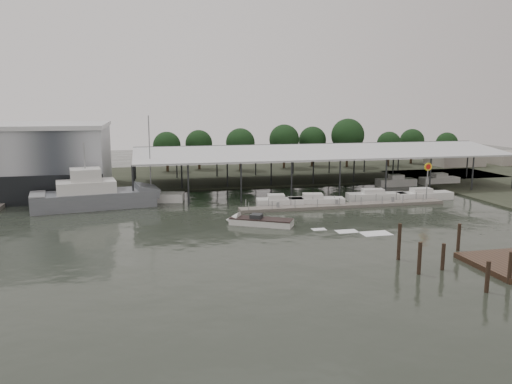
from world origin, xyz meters
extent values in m
plane|color=#252B23|center=(0.00, 0.00, 0.00)|extent=(200.00, 200.00, 0.00)
cube|color=#34382A|center=(0.00, 42.00, 0.10)|extent=(140.00, 30.00, 0.30)
cube|color=#A3A8AE|center=(-28.00, 30.00, 5.00)|extent=(24.00, 20.00, 10.00)
cube|color=black|center=(-28.00, 19.95, 2.00)|extent=(24.00, 0.30, 4.00)
cube|color=silver|center=(-28.00, 30.00, 10.20)|extent=(24.50, 20.50, 0.60)
cube|color=#2A2C2F|center=(17.00, 28.00, 6.76)|extent=(58.00, 0.40, 0.30)
cylinder|color=#2A2C2F|center=(-12.00, 16.50, 2.75)|extent=(0.24, 0.24, 5.50)
cylinder|color=#2A2C2F|center=(-12.00, 39.50, 2.75)|extent=(0.24, 0.24, 5.50)
cylinder|color=#2A2C2F|center=(46.00, 39.50, 2.75)|extent=(0.24, 0.24, 5.50)
cube|color=slate|center=(15.00, 10.00, 0.20)|extent=(28.00, 2.00, 0.40)
cylinder|color=gray|center=(2.00, 9.10, 0.80)|extent=(0.10, 0.10, 1.20)
cylinder|color=gray|center=(28.00, 10.90, 0.80)|extent=(0.10, 0.10, 1.20)
cube|color=gray|center=(14.00, 10.00, 0.70)|extent=(0.30, 0.30, 0.70)
cylinder|color=gray|center=(27.00, 10.00, 2.50)|extent=(0.16, 0.16, 5.00)
cylinder|color=yellow|center=(27.00, 10.00, 5.00)|extent=(1.10, 0.12, 1.10)
cylinder|color=red|center=(27.00, 9.93, 5.00)|extent=(0.70, 0.05, 0.70)
cube|color=gray|center=(55.00, 45.00, 2.00)|extent=(10.00, 8.00, 4.00)
cube|color=gray|center=(68.00, 44.00, 1.50)|extent=(8.00, 6.00, 3.00)
cube|color=slate|center=(-16.97, 16.97, 0.90)|extent=(16.03, 7.53, 2.40)
cube|color=slate|center=(-10.28, 18.04, 1.90)|extent=(3.71, 5.37, 1.75)
cube|color=silver|center=(-17.89, 16.83, 2.69)|extent=(7.83, 5.38, 1.80)
cube|color=silver|center=(-17.89, 16.83, 4.39)|extent=(4.23, 4.21, 1.61)
cylinder|color=gray|center=(-17.89, 16.83, 6.79)|extent=(0.18, 0.18, 3.50)
cube|color=gray|center=(-23.67, 15.90, 2.21)|extent=(2.61, 5.19, 0.15)
cube|color=white|center=(-10.13, 19.47, 0.50)|extent=(10.23, 4.54, 1.40)
cube|color=silver|center=(-11.68, 19.79, 1.40)|extent=(3.47, 2.39, 0.80)
cylinder|color=gray|center=(-9.65, 19.37, 6.35)|extent=(0.16, 0.16, 10.96)
cylinder|color=gray|center=(-11.39, 19.73, 1.90)|extent=(3.45, 0.82, 0.12)
cube|color=white|center=(2.07, 2.66, 0.35)|extent=(7.09, 5.20, 0.90)
cone|color=white|center=(-0.92, 4.35, 0.35)|extent=(2.38, 2.53, 2.00)
cube|color=black|center=(2.07, 2.66, 0.75)|extent=(7.12, 5.25, 0.12)
cube|color=#2A2C2F|center=(1.58, 2.93, 1.00)|extent=(1.73, 1.81, 0.50)
cube|color=silver|center=(7.72, -0.56, 0.02)|extent=(2.30, 1.50, 0.04)
cube|color=silver|center=(10.33, -2.04, 0.02)|extent=(3.10, 2.00, 0.04)
cube|color=silver|center=(12.94, -3.52, 0.02)|extent=(3.90, 2.50, 0.04)
cube|color=white|center=(6.85, 12.20, 0.50)|extent=(6.40, 3.06, 1.10)
cube|color=silver|center=(6.35, 12.20, 1.30)|extent=(2.36, 1.90, 0.70)
cube|color=white|center=(11.74, 11.72, 0.50)|extent=(7.68, 3.48, 1.10)
cube|color=silver|center=(11.24, 11.72, 1.30)|extent=(2.84, 2.04, 0.70)
cube|color=white|center=(21.18, 13.28, 0.50)|extent=(8.48, 3.11, 1.10)
cube|color=silver|center=(20.68, 13.28, 1.30)|extent=(3.06, 1.92, 0.70)
cube|color=white|center=(28.13, 12.40, 0.50)|extent=(8.06, 2.28, 1.10)
cube|color=silver|center=(27.63, 12.40, 1.30)|extent=(2.83, 1.63, 0.70)
cylinder|color=#37261B|center=(13.05, -15.34, 0.81)|extent=(0.32, 0.32, 2.83)
cylinder|color=#37261B|center=(16.13, -19.29, 0.94)|extent=(0.32, 0.32, 3.09)
cylinder|color=#37261B|center=(10.61, -15.85, 1.02)|extent=(0.32, 0.32, 3.24)
cylinder|color=#37261B|center=(10.89, -12.06, 1.32)|extent=(0.32, 0.32, 3.84)
cylinder|color=#37261B|center=(17.60, -10.82, 0.98)|extent=(0.32, 0.32, 3.17)
cylinder|color=#37261B|center=(13.32, -20.43, 0.86)|extent=(0.32, 0.32, 2.92)
cylinder|color=black|center=(-5.97, 48.48, 1.91)|extent=(0.50, 0.50, 3.83)
sphere|color=#1A3B18|center=(-5.97, 48.48, 5.36)|extent=(5.36, 5.36, 5.36)
cylinder|color=black|center=(0.52, 50.72, 1.95)|extent=(0.50, 0.50, 3.89)
sphere|color=#1A3B18|center=(0.52, 50.72, 5.45)|extent=(5.45, 5.45, 5.45)
cylinder|color=black|center=(8.34, 47.06, 2.05)|extent=(0.50, 0.50, 4.11)
sphere|color=#1A3B18|center=(8.34, 47.06, 5.75)|extent=(5.75, 5.75, 5.75)
cylinder|color=black|center=(17.80, 48.58, 2.20)|extent=(0.50, 0.50, 4.39)
sphere|color=#1A3B18|center=(17.80, 48.58, 6.15)|extent=(6.15, 6.15, 6.15)
cylinder|color=black|center=(24.52, 50.31, 2.06)|extent=(0.50, 0.50, 4.12)
sphere|color=#1A3B18|center=(24.52, 50.31, 5.76)|extent=(5.76, 5.76, 5.76)
cylinder|color=black|center=(31.28, 47.55, 2.46)|extent=(0.50, 0.50, 4.93)
sphere|color=#1A3B18|center=(31.28, 47.55, 6.90)|extent=(6.90, 6.90, 6.90)
cylinder|color=black|center=(40.54, 47.11, 1.80)|extent=(0.50, 0.50, 3.60)
sphere|color=#1A3B18|center=(40.54, 47.11, 5.04)|extent=(5.04, 5.04, 5.04)
cylinder|color=black|center=(47.60, 50.02, 1.88)|extent=(0.50, 0.50, 3.76)
sphere|color=#1A3B18|center=(47.60, 50.02, 5.26)|extent=(5.26, 5.26, 5.26)
cylinder|color=black|center=(55.37, 48.64, 1.69)|extent=(0.50, 0.50, 3.39)
sphere|color=#1A3B18|center=(55.37, 48.64, 4.74)|extent=(4.74, 4.74, 4.74)
camera|label=1|loc=(-10.48, -50.09, 13.46)|focal=35.00mm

